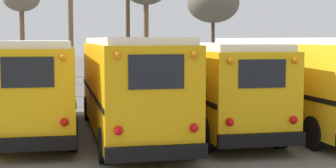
{
  "coord_description": "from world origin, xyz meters",
  "views": [
    {
      "loc": [
        -3.71,
        -17.39,
        3.2
      ],
      "look_at": [
        0.0,
        0.09,
        1.64
      ],
      "focal_mm": 55.0,
      "sensor_mm": 36.0,
      "label": 1
    }
  ],
  "objects_px": {
    "bare_tree_0": "(21,0)",
    "school_bus_1": "(128,83)",
    "school_bus_0": "(38,82)",
    "utility_pole": "(71,19)",
    "bare_tree_1": "(213,4)",
    "school_bus_3": "(288,79)",
    "school_bus_2": "(208,82)"
  },
  "relations": [
    {
      "from": "bare_tree_0",
      "to": "school_bus_1",
      "type": "bearing_deg",
      "value": -77.72
    },
    {
      "from": "school_bus_0",
      "to": "utility_pole",
      "type": "xyz_separation_m",
      "value": [
        1.4,
        10.88,
        2.57
      ]
    },
    {
      "from": "bare_tree_1",
      "to": "utility_pole",
      "type": "bearing_deg",
      "value": -138.34
    },
    {
      "from": "school_bus_1",
      "to": "school_bus_3",
      "type": "xyz_separation_m",
      "value": [
        5.93,
        0.57,
        0.01
      ]
    },
    {
      "from": "school_bus_2",
      "to": "bare_tree_0",
      "type": "xyz_separation_m",
      "value": [
        -7.78,
        21.39,
        4.36
      ]
    },
    {
      "from": "utility_pole",
      "to": "school_bus_0",
      "type": "bearing_deg",
      "value": -97.35
    },
    {
      "from": "school_bus_0",
      "to": "bare_tree_0",
      "type": "distance_m",
      "value": 21.27
    },
    {
      "from": "bare_tree_1",
      "to": "school_bus_3",
      "type": "bearing_deg",
      "value": -99.83
    },
    {
      "from": "school_bus_3",
      "to": "bare_tree_1",
      "type": "xyz_separation_m",
      "value": [
        3.76,
        21.7,
        4.22
      ]
    },
    {
      "from": "school_bus_1",
      "to": "school_bus_3",
      "type": "bearing_deg",
      "value": 5.52
    },
    {
      "from": "school_bus_1",
      "to": "school_bus_2",
      "type": "bearing_deg",
      "value": 14.01
    },
    {
      "from": "school_bus_0",
      "to": "school_bus_3",
      "type": "height_order",
      "value": "school_bus_3"
    },
    {
      "from": "school_bus_0",
      "to": "school_bus_2",
      "type": "xyz_separation_m",
      "value": [
        5.93,
        -0.64,
        -0.03
      ]
    },
    {
      "from": "school_bus_0",
      "to": "bare_tree_1",
      "type": "relative_size",
      "value": 1.28
    },
    {
      "from": "school_bus_3",
      "to": "utility_pole",
      "type": "distance_m",
      "value": 14.11
    },
    {
      "from": "school_bus_2",
      "to": "bare_tree_1",
      "type": "xyz_separation_m",
      "value": [
        6.73,
        21.54,
        4.3
      ]
    },
    {
      "from": "school_bus_0",
      "to": "utility_pole",
      "type": "relative_size",
      "value": 1.17
    },
    {
      "from": "school_bus_0",
      "to": "school_bus_1",
      "type": "relative_size",
      "value": 0.96
    },
    {
      "from": "school_bus_1",
      "to": "school_bus_3",
      "type": "relative_size",
      "value": 0.95
    },
    {
      "from": "school_bus_0",
      "to": "utility_pole",
      "type": "height_order",
      "value": "utility_pole"
    },
    {
      "from": "school_bus_3",
      "to": "bare_tree_1",
      "type": "height_order",
      "value": "bare_tree_1"
    },
    {
      "from": "school_bus_3",
      "to": "utility_pole",
      "type": "bearing_deg",
      "value": 122.64
    },
    {
      "from": "school_bus_3",
      "to": "school_bus_0",
      "type": "bearing_deg",
      "value": 174.79
    },
    {
      "from": "school_bus_1",
      "to": "bare_tree_0",
      "type": "xyz_separation_m",
      "value": [
        -4.82,
        22.13,
        4.28
      ]
    },
    {
      "from": "bare_tree_0",
      "to": "bare_tree_1",
      "type": "distance_m",
      "value": 14.51
    },
    {
      "from": "school_bus_1",
      "to": "bare_tree_0",
      "type": "height_order",
      "value": "bare_tree_0"
    },
    {
      "from": "school_bus_2",
      "to": "bare_tree_0",
      "type": "height_order",
      "value": "bare_tree_0"
    },
    {
      "from": "school_bus_1",
      "to": "school_bus_2",
      "type": "xyz_separation_m",
      "value": [
        2.96,
        0.74,
        -0.08
      ]
    },
    {
      "from": "school_bus_2",
      "to": "bare_tree_1",
      "type": "relative_size",
      "value": 1.34
    },
    {
      "from": "school_bus_0",
      "to": "school_bus_1",
      "type": "xyz_separation_m",
      "value": [
        2.96,
        -1.38,
        0.04
      ]
    },
    {
      "from": "school_bus_0",
      "to": "school_bus_3",
      "type": "relative_size",
      "value": 0.91
    },
    {
      "from": "school_bus_2",
      "to": "school_bus_3",
      "type": "xyz_separation_m",
      "value": [
        2.96,
        -0.17,
        0.08
      ]
    }
  ]
}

